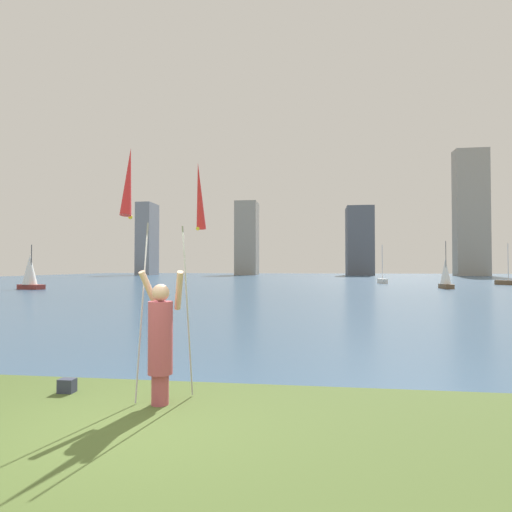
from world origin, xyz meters
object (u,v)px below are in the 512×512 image
object	(u,v)px
person	(161,338)
bag	(67,386)
sailboat_0	(508,282)
sailboat_3	(382,281)
sailboat_6	(446,275)
sailboat_1	(30,273)
kite_flag_left	(129,189)
kite_flag_right	(199,202)

from	to	relation	value
person	bag	xyz separation A→B (m)	(-1.68, 0.37, -0.85)
sailboat_0	sailboat_3	bearing A→B (deg)	169.83
sailboat_3	sailboat_6	xyz separation A→B (m)	(3.85, -11.23, 0.90)
person	sailboat_1	size ratio (longest dim) A/B	0.50
sailboat_3	sailboat_6	size ratio (longest dim) A/B	1.06
sailboat_6	person	bearing A→B (deg)	-111.91
sailboat_1	sailboat_3	bearing A→B (deg)	27.57
sailboat_6	kite_flag_left	bearing A→B (deg)	-112.22
kite_flag_left	sailboat_6	world-z (taller)	sailboat_6
kite_flag_left	sailboat_0	world-z (taller)	sailboat_0
sailboat_6	sailboat_3	bearing A→B (deg)	108.94
sailboat_0	sailboat_6	size ratio (longest dim) A/B	1.05
kite_flag_left	kite_flag_right	distance (m)	1.32
kite_flag_left	bag	size ratio (longest dim) A/B	14.84
sailboat_1	sailboat_3	distance (m)	37.07
bag	sailboat_1	xyz separation A→B (m)	(-20.97, 28.65, 1.34)
sailboat_0	sailboat_6	distance (m)	12.73
kite_flag_right	sailboat_6	size ratio (longest dim) A/B	0.86
sailboat_3	sailboat_6	bearing A→B (deg)	-71.06
sailboat_0	sailboat_3	distance (m)	13.10
kite_flag_right	sailboat_0	xyz separation A→B (m)	(22.73, 43.06, -2.74)
kite_flag_left	kite_flag_right	xyz separation A→B (m)	(0.71, 1.11, -0.03)
kite_flag_right	bag	xyz separation A→B (m)	(-2.04, -0.42, -2.96)
bag	sailboat_3	xyz separation A→B (m)	(11.87, 45.79, 0.24)
person	kite_flag_left	size ratio (longest dim) A/B	0.53
person	sailboat_6	xyz separation A→B (m)	(14.05, 34.93, 0.29)
sailboat_0	sailboat_1	world-z (taller)	sailboat_0
kite_flag_left	bag	bearing A→B (deg)	152.42
kite_flag_left	sailboat_6	xyz separation A→B (m)	(14.40, 35.25, -1.84)
sailboat_3	kite_flag_left	bearing A→B (deg)	-102.79
sailboat_1	kite_flag_right	bearing A→B (deg)	-50.82
person	sailboat_6	distance (m)	37.65
kite_flag_left	sailboat_3	world-z (taller)	sailboat_3
kite_flag_right	sailboat_3	distance (m)	46.51
kite_flag_left	kite_flag_right	world-z (taller)	kite_flag_right
sailboat_0	sailboat_1	distance (m)	48.10
bag	sailboat_1	size ratio (longest dim) A/B	0.06
kite_flag_left	sailboat_0	distance (m)	50.08
sailboat_1	sailboat_6	xyz separation A→B (m)	(36.70, 5.92, -0.20)
kite_flag_right	sailboat_3	xyz separation A→B (m)	(9.84, 45.38, -2.72)
sailboat_0	person	bearing A→B (deg)	-117.77
bag	sailboat_3	bearing A→B (deg)	75.46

